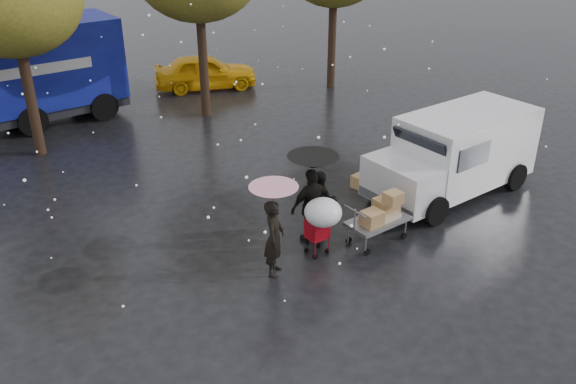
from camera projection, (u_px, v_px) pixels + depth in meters
ground at (330, 255)px, 14.01m from camera, size 90.00×90.00×0.00m
person_pink at (274, 238)px, 12.97m from camera, size 0.76×0.75×1.76m
person_middle at (321, 203)px, 14.55m from camera, size 0.95×0.85×1.61m
person_black at (312, 206)px, 14.14m from camera, size 1.15×0.61×1.88m
umbrella_pink at (274, 193)px, 12.49m from camera, size 1.04×1.04×2.11m
umbrella_black at (313, 162)px, 13.64m from camera, size 1.18×1.18×2.21m
vendor_cart at (381, 213)px, 14.27m from camera, size 1.52×0.80×1.27m
shopping_cart at (322, 215)px, 13.49m from camera, size 0.84×0.84×1.46m
white_van at (456, 152)px, 16.42m from camera, size 4.91×2.18×2.20m
blue_truck at (5, 78)px, 20.58m from camera, size 8.30×2.60×3.50m
box_ground_near at (413, 196)px, 16.15m from camera, size 0.52×0.43×0.44m
box_ground_far at (361, 181)px, 17.09m from camera, size 0.51×0.43×0.36m
yellow_taxi at (205, 72)px, 25.15m from camera, size 4.50×3.14×1.42m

